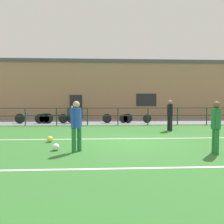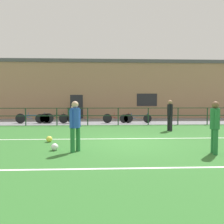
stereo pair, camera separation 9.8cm
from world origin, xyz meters
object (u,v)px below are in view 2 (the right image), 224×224
(player_striker, at_px, (75,123))
(bicycle_parked_2, at_px, (136,118))
(player_winger, at_px, (215,124))
(spectator_child, at_px, (72,113))
(player_goalkeeper, at_px, (170,113))
(bicycle_parked_3, at_px, (33,118))
(soccer_ball_spare, at_px, (49,139))
(bicycle_parked_1, at_px, (52,118))
(bicycle_parked_0, at_px, (118,118))
(bicycle_parked_4, at_px, (60,118))
(trash_bin_0, at_px, (72,114))
(soccer_ball_match, at_px, (55,147))

(player_striker, xyz_separation_m, bicycle_parked_2, (3.27, 8.57, -0.59))
(player_winger, height_order, spectator_child, player_winger)
(player_goalkeeper, distance_m, bicycle_parked_3, 9.43)
(soccer_ball_spare, bearing_deg, bicycle_parked_1, 101.87)
(bicycle_parked_0, xyz_separation_m, bicycle_parked_4, (-4.06, 0.00, 0.02))
(player_winger, relative_size, bicycle_parked_4, 0.70)
(soccer_ball_spare, xyz_separation_m, bicycle_parked_0, (3.23, 6.87, 0.24))
(bicycle_parked_4, height_order, trash_bin_0, trash_bin_0)
(bicycle_parked_3, bearing_deg, player_goalkeeper, -25.22)
(player_goalkeeper, bearing_deg, bicycle_parked_1, 48.70)
(soccer_ball_match, relative_size, bicycle_parked_3, 0.10)
(player_striker, bearing_deg, player_goalkeeper, -5.08)
(soccer_ball_match, distance_m, bicycle_parked_1, 8.58)
(player_winger, bearing_deg, bicycle_parked_4, 47.17)
(spectator_child, xyz_separation_m, bicycle_parked_4, (-0.84, -0.02, -0.33))
(bicycle_parked_4, bearing_deg, player_striker, -76.40)
(bicycle_parked_3, bearing_deg, player_winger, -47.25)
(bicycle_parked_0, distance_m, bicycle_parked_2, 1.28)
(soccer_ball_match, bearing_deg, trash_bin_0, 94.83)
(soccer_ball_match, distance_m, trash_bin_0, 11.41)
(player_striker, relative_size, spectator_child, 1.34)
(player_winger, bearing_deg, trash_bin_0, 38.32)
(player_goalkeeper, distance_m, bicycle_parked_0, 4.77)
(soccer_ball_match, bearing_deg, bicycle_parked_1, 103.27)
(player_striker, distance_m, soccer_ball_match, 1.10)
(player_goalkeeper, xyz_separation_m, bicycle_parked_0, (-2.52, 4.01, -0.58))
(player_goalkeeper, height_order, bicycle_parked_0, player_goalkeeper)
(soccer_ball_match, bearing_deg, player_winger, -7.74)
(player_winger, xyz_separation_m, spectator_child, (-5.58, 9.06, -0.21))
(soccer_ball_match, relative_size, bicycle_parked_2, 0.10)
(soccer_ball_spare, distance_m, bicycle_parked_3, 7.41)
(player_goalkeeper, height_order, bicycle_parked_1, player_goalkeeper)
(player_winger, height_order, bicycle_parked_3, player_winger)
(player_goalkeeper, distance_m, bicycle_parked_4, 7.72)
(player_winger, relative_size, spectator_child, 1.34)
(player_winger, distance_m, spectator_child, 10.64)
(player_winger, relative_size, trash_bin_0, 1.68)
(soccer_ball_match, distance_m, soccer_ball_spare, 1.57)
(player_striker, distance_m, bicycle_parked_2, 9.19)
(bicycle_parked_2, bearing_deg, trash_bin_0, 148.61)
(player_winger, bearing_deg, soccer_ball_match, 94.05)
(player_goalkeeper, xyz_separation_m, spectator_child, (-5.74, 4.03, -0.23))
(bicycle_parked_0, xyz_separation_m, bicycle_parked_3, (-6.00, 0.00, 0.02))
(player_goalkeeper, bearing_deg, spectator_child, 42.80)
(bicycle_parked_0, height_order, bicycle_parked_1, bicycle_parked_0)
(bicycle_parked_4, bearing_deg, soccer_ball_match, -80.74)
(bicycle_parked_1, bearing_deg, soccer_ball_spare, -78.13)
(bicycle_parked_1, bearing_deg, trash_bin_0, 71.49)
(player_goalkeeper, distance_m, spectator_child, 7.01)
(player_goalkeeper, distance_m, player_striker, 6.41)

